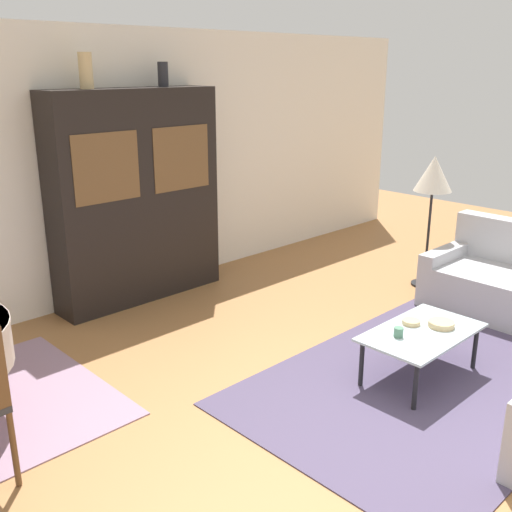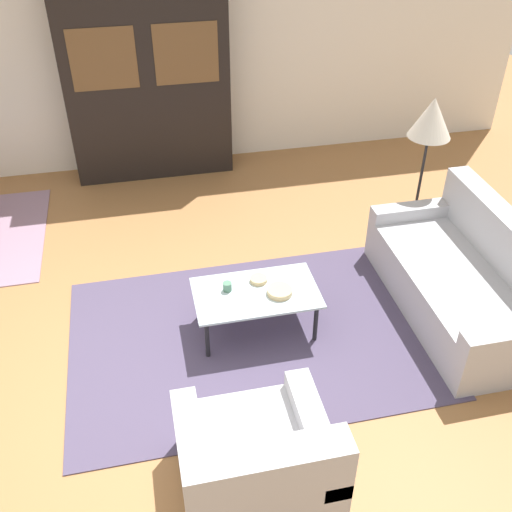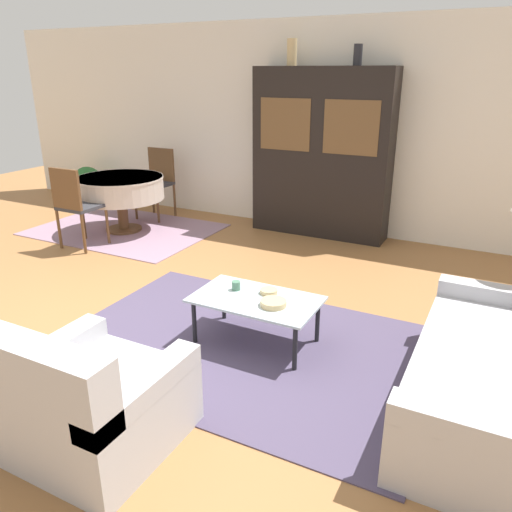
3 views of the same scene
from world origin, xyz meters
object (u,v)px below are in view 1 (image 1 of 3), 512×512
(cup, at_px, (399,332))
(vase_short, at_px, (163,74))
(display_cabinet, at_px, (137,197))
(vase_tall, at_px, (86,71))
(bowl, at_px, (441,324))
(floor_lamp, at_px, (433,178))
(coffee_table, at_px, (422,335))
(bowl_small, at_px, (411,322))

(cup, relative_size, vase_short, 0.31)
(display_cabinet, distance_m, vase_short, 1.24)
(vase_tall, distance_m, vase_short, 0.84)
(vase_short, bearing_deg, bowl, -83.17)
(floor_lamp, bearing_deg, bowl, -146.17)
(coffee_table, relative_size, floor_lamp, 0.69)
(cup, bearing_deg, vase_tall, 105.51)
(floor_lamp, xyz_separation_m, cup, (-2.08, -1.00, -0.77))
(bowl, relative_size, bowl_small, 1.43)
(display_cabinet, bearing_deg, coffee_table, -79.01)
(vase_tall, xyz_separation_m, vase_short, (0.84, -0.00, -0.04))
(display_cabinet, distance_m, floor_lamp, 3.09)
(display_cabinet, distance_m, bowl_small, 2.97)
(bowl_small, relative_size, vase_short, 0.59)
(coffee_table, xyz_separation_m, cup, (-0.22, 0.07, 0.07))
(floor_lamp, xyz_separation_m, bowl_small, (-1.82, -0.94, -0.78))
(coffee_table, xyz_separation_m, display_cabinet, (-0.58, 2.96, 0.71))
(coffee_table, height_order, vase_short, vase_short)
(cup, bearing_deg, vase_short, 89.30)
(bowl_small, xyz_separation_m, vase_short, (-0.23, 2.83, 1.83))
(coffee_table, relative_size, bowl_small, 7.09)
(display_cabinet, relative_size, bowl, 10.62)
(coffee_table, xyz_separation_m, bowl, (0.18, -0.06, 0.06))
(bowl, bearing_deg, coffee_table, 161.92)
(floor_lamp, bearing_deg, vase_short, 137.30)
(floor_lamp, distance_m, cup, 2.44)
(floor_lamp, distance_m, bowl_small, 2.19)
(coffee_table, bearing_deg, floor_lamp, 29.89)
(floor_lamp, bearing_deg, bowl_small, -152.53)
(vase_tall, relative_size, vase_short, 1.33)
(floor_lamp, bearing_deg, vase_tall, 146.78)
(display_cabinet, relative_size, vase_short, 8.91)
(coffee_table, distance_m, vase_short, 3.52)
(bowl_small, bearing_deg, coffee_table, -111.15)
(bowl, xyz_separation_m, bowl_small, (-0.13, 0.19, -0.00))
(vase_tall, bearing_deg, bowl_small, -69.31)
(coffee_table, bearing_deg, bowl, -18.08)
(coffee_table, relative_size, bowl, 4.96)
(vase_tall, bearing_deg, bowl, -68.34)
(coffee_table, distance_m, display_cabinet, 3.10)
(coffee_table, height_order, bowl_small, bowl_small)
(cup, distance_m, bowl_small, 0.27)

